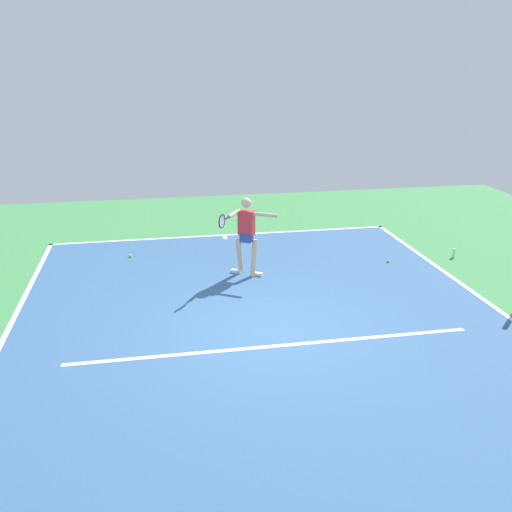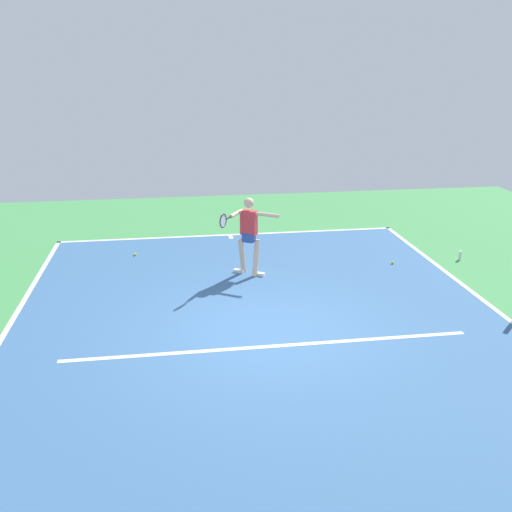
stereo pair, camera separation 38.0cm
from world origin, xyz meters
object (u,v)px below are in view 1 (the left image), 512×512
(tennis_player, at_px, (246,232))
(tennis_ball_far_corner, at_px, (130,256))
(water_bottle, at_px, (454,253))
(tennis_ball_by_baseline, at_px, (388,261))

(tennis_player, relative_size, tennis_ball_far_corner, 26.17)
(tennis_player, distance_m, water_bottle, 5.13)
(tennis_player, relative_size, water_bottle, 7.85)
(tennis_ball_far_corner, bearing_deg, tennis_player, 146.54)
(tennis_player, xyz_separation_m, tennis_ball_far_corner, (2.53, -1.67, -0.96))
(tennis_ball_far_corner, bearing_deg, tennis_ball_by_baseline, 165.92)
(water_bottle, bearing_deg, tennis_player, 2.62)
(tennis_player, xyz_separation_m, water_bottle, (-5.05, -0.23, -0.88))
(tennis_ball_far_corner, height_order, water_bottle, water_bottle)
(tennis_ball_by_baseline, height_order, tennis_ball_far_corner, same)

